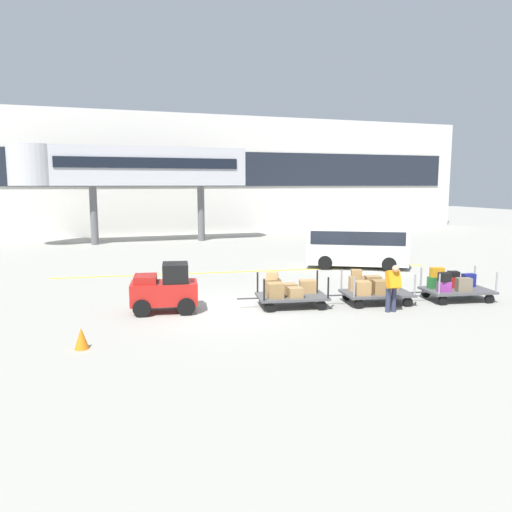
{
  "coord_description": "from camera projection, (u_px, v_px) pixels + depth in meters",
  "views": [
    {
      "loc": [
        -4.33,
        -15.35,
        4.1
      ],
      "look_at": [
        1.6,
        1.93,
        1.45
      ],
      "focal_mm": 35.08,
      "sensor_mm": 36.0,
      "label": 1
    }
  ],
  "objects": [
    {
      "name": "ground_plane",
      "position": [
        229.0,
        310.0,
        16.34
      ],
      "size": [
        120.0,
        120.0,
        0.0
      ],
      "primitive_type": "plane",
      "color": "#9E9B91"
    },
    {
      "name": "apron_lead_line",
      "position": [
        250.0,
        271.0,
        23.54
      ],
      "size": [
        17.75,
        2.43,
        0.01
      ],
      "primitive_type": "cube",
      "rotation": [
        0.0,
        0.0,
        -0.13
      ],
      "color": "yellow",
      "rests_on": "ground_plane"
    },
    {
      "name": "terminal_building",
      "position": [
        140.0,
        174.0,
        39.97
      ],
      "size": [
        58.55,
        2.51,
        9.63
      ],
      "color": "silver",
      "rests_on": "ground_plane"
    },
    {
      "name": "jet_bridge",
      "position": [
        123.0,
        167.0,
        33.76
      ],
      "size": [
        15.47,
        3.0,
        6.56
      ],
      "color": "#B7B7BC",
      "rests_on": "ground_plane"
    },
    {
      "name": "baggage_tug",
      "position": [
        165.0,
        289.0,
        16.02
      ],
      "size": [
        2.26,
        1.53,
        1.58
      ],
      "color": "red",
      "rests_on": "ground_plane"
    },
    {
      "name": "baggage_cart_lead",
      "position": [
        288.0,
        291.0,
        16.74
      ],
      "size": [
        3.08,
        1.77,
        1.16
      ],
      "color": "#4C4C4F",
      "rests_on": "ground_plane"
    },
    {
      "name": "baggage_cart_middle",
      "position": [
        373.0,
        288.0,
        17.2
      ],
      "size": [
        3.08,
        1.77,
        1.14
      ],
      "color": "#4C4C4F",
      "rests_on": "ground_plane"
    },
    {
      "name": "baggage_cart_tail",
      "position": [
        454.0,
        285.0,
        17.67
      ],
      "size": [
        3.08,
        1.77,
        1.15
      ],
      "color": "#4C4C4F",
      "rests_on": "ground_plane"
    },
    {
      "name": "baggage_handler",
      "position": [
        393.0,
        286.0,
        15.93
      ],
      "size": [
        0.44,
        0.46,
        1.56
      ],
      "color": "#2D334C",
      "rests_on": "ground_plane"
    },
    {
      "name": "shuttle_van",
      "position": [
        357.0,
        243.0,
        24.47
      ],
      "size": [
        5.12,
        3.97,
        2.1
      ],
      "color": "white",
      "rests_on": "ground_plane"
    },
    {
      "name": "safety_cone_near",
      "position": [
        81.0,
        338.0,
        12.48
      ],
      "size": [
        0.36,
        0.36,
        0.55
      ],
      "primitive_type": "cone",
      "color": "orange",
      "rests_on": "ground_plane"
    },
    {
      "name": "safety_cone_far",
      "position": [
        353.0,
        276.0,
        20.92
      ],
      "size": [
        0.36,
        0.36,
        0.55
      ],
      "primitive_type": "cone",
      "color": "#EA590F",
      "rests_on": "ground_plane"
    }
  ]
}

